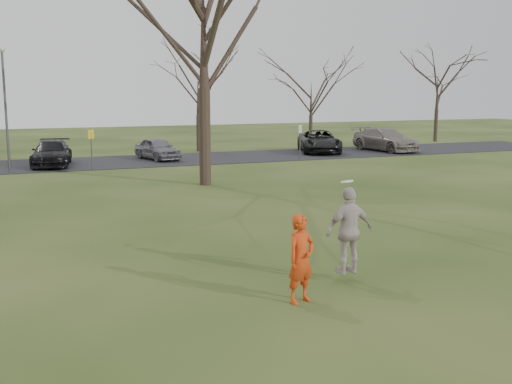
% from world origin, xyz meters
% --- Properties ---
extents(ground, '(120.00, 120.00, 0.00)m').
position_xyz_m(ground, '(0.00, 0.00, 0.00)').
color(ground, '#1E380F').
rests_on(ground, ground).
extents(parking_strip, '(62.00, 6.50, 0.04)m').
position_xyz_m(parking_strip, '(0.00, 25.00, 0.02)').
color(parking_strip, black).
rests_on(parking_strip, ground).
extents(player_defender, '(0.74, 0.61, 1.76)m').
position_xyz_m(player_defender, '(-0.74, -0.21, 0.88)').
color(player_defender, red).
rests_on(player_defender, ground).
extents(car_3, '(2.63, 4.96, 1.37)m').
position_xyz_m(car_3, '(-3.83, 24.43, 0.72)').
color(car_3, black).
rests_on(car_3, parking_strip).
extents(car_4, '(2.40, 4.04, 1.29)m').
position_xyz_m(car_4, '(2.19, 25.22, 0.68)').
color(car_4, slate).
rests_on(car_4, parking_strip).
extents(car_6, '(4.03, 5.76, 1.46)m').
position_xyz_m(car_6, '(13.08, 25.43, 0.77)').
color(car_6, black).
rests_on(car_6, parking_strip).
extents(car_7, '(2.88, 5.50, 1.52)m').
position_xyz_m(car_7, '(17.74, 24.70, 0.80)').
color(car_7, gray).
rests_on(car_7, parking_strip).
extents(catching_play, '(1.12, 0.60, 2.02)m').
position_xyz_m(catching_play, '(0.79, 0.57, 1.15)').
color(catching_play, '#BEB0AA').
rests_on(catching_play, ground).
extents(lamp_post, '(0.34, 0.34, 6.27)m').
position_xyz_m(lamp_post, '(-6.00, 22.50, 3.97)').
color(lamp_post, '#47474C').
rests_on(lamp_post, ground).
extents(sign_yellow, '(0.35, 0.35, 2.08)m').
position_xyz_m(sign_yellow, '(-2.00, 22.00, 1.45)').
color(sign_yellow, '#47474C').
rests_on(sign_yellow, ground).
extents(sign_white, '(0.35, 0.35, 2.08)m').
position_xyz_m(sign_white, '(10.00, 22.00, 1.45)').
color(sign_white, '#47474C').
rests_on(sign_white, ground).
extents(big_tree, '(9.00, 9.00, 14.00)m').
position_xyz_m(big_tree, '(2.00, 15.00, 7.00)').
color(big_tree, '#352821').
rests_on(big_tree, ground).
extents(small_tree_row, '(55.00, 5.90, 8.50)m').
position_xyz_m(small_tree_row, '(4.38, 30.06, 3.89)').
color(small_tree_row, '#352821').
rests_on(small_tree_row, ground).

